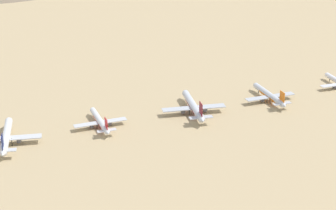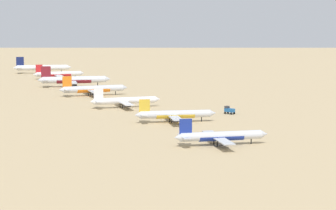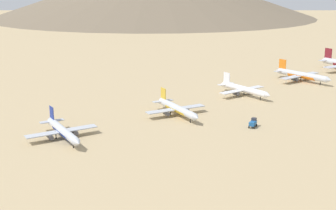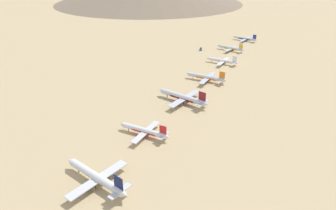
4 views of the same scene
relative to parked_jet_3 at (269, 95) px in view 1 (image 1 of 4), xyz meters
The scene contains 5 objects.
ground_plane 4.97m from the parked_jet_3, ahead, with size 2053.66×2053.66×0.00m, color tan.
parked_jet_3 is the anchor object (origin of this frame).
parked_jet_4 54.22m from the parked_jet_3, 98.23° to the left, with size 49.50×40.13×14.30m.
parked_jet_5 113.83m from the parked_jet_3, 97.45° to the left, with size 39.25×32.05×11.33m.
parked_jet_6 168.33m from the parked_jet_3, 98.76° to the left, with size 48.02×39.01×13.85m.
Camera 1 is at (-334.58, 145.15, 148.69)m, focal length 62.86 mm.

